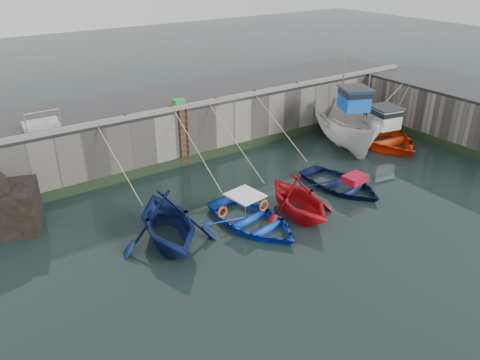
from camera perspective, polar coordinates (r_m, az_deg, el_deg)
ground at (r=19.93m, az=12.45°, el=-6.75°), size 120.00×120.00×0.00m
quay_back at (r=28.29m, az=-5.63°, el=7.29°), size 30.00×5.00×3.00m
road_back at (r=27.82m, az=-5.77°, el=10.37°), size 30.00×5.00×0.16m
kerb_back at (r=25.81m, az=-3.23°, el=9.60°), size 30.00×0.30×0.20m
algae_back at (r=26.68m, az=-2.85°, el=3.31°), size 30.00×0.08×0.50m
algae_right at (r=30.00m, az=25.22°, el=3.40°), size 0.08×15.00×0.50m
ladder at (r=25.24m, az=-6.75°, el=5.06°), size 0.51×0.08×3.20m
boat_near_white at (r=19.37m, az=-8.66°, el=-7.45°), size 4.91×5.43×2.52m
boat_near_white_rope at (r=22.90m, az=-13.55°, el=-2.24°), size 0.04×4.60×3.10m
boat_near_blue at (r=20.24m, az=1.58°, el=-5.51°), size 4.04×5.19×0.98m
boat_near_blue_rope at (r=23.82m, az=-5.20°, el=-0.40°), size 0.04×5.34×3.10m
boat_near_blacktrim at (r=21.18m, az=7.02°, el=-4.14°), size 4.05×4.54×2.18m
boat_near_blacktrim_rope at (r=24.69m, az=-0.55°, el=0.73°), size 0.04×5.67×3.10m
boat_near_navy at (r=23.81m, az=12.08°, el=-0.93°), size 3.71×4.83×0.93m
boat_near_navy_rope at (r=26.84m, az=5.10°, el=2.80°), size 0.04×4.99×3.10m
boat_far_white at (r=28.71m, az=12.92°, el=6.31°), size 5.29×7.67×5.78m
boat_far_orange at (r=30.16m, az=16.25°, el=5.45°), size 6.05×7.59×4.41m
fish_crate at (r=25.49m, az=-7.43°, el=9.37°), size 0.63×0.48×0.33m
railing at (r=23.81m, az=-23.10°, el=6.31°), size 1.60×1.05×1.00m
bollard_a at (r=23.83m, az=-13.77°, el=7.55°), size 0.18×0.18×0.28m
bollard_b at (r=24.75m, az=-8.36°, el=8.73°), size 0.18×0.18×0.28m
bollard_c at (r=25.98m, az=-2.96°, el=9.82°), size 0.18×0.18×0.28m
bollard_d at (r=27.36m, az=1.77°, el=10.69°), size 0.18×0.18×0.28m
bollard_e at (r=29.29m, az=6.96°, el=11.57°), size 0.18×0.18×0.28m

